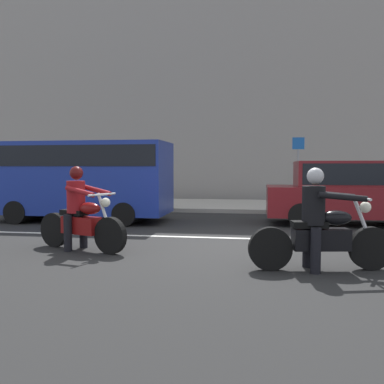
# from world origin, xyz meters

# --- Properties ---
(ground_plane) EXTENTS (80.00, 80.00, 0.00)m
(ground_plane) POSITION_xyz_m (0.00, 0.00, 0.00)
(ground_plane) COLOR black
(sidewalk_slab) EXTENTS (40.00, 4.40, 0.14)m
(sidewalk_slab) POSITION_xyz_m (0.00, 8.00, 0.07)
(sidewalk_slab) COLOR #A8A399
(sidewalk_slab) RESTS_ON ground_plane
(building_facade) EXTENTS (40.00, 1.40, 11.93)m
(building_facade) POSITION_xyz_m (0.00, 11.40, 5.96)
(building_facade) COLOR gray
(building_facade) RESTS_ON ground_plane
(lane_marking_stripe) EXTENTS (18.00, 0.14, 0.01)m
(lane_marking_stripe) POSITION_xyz_m (-0.76, 0.90, 0.00)
(lane_marking_stripe) COLOR silver
(lane_marking_stripe) RESTS_ON ground_plane
(motorcycle_with_rider_crimson) EXTENTS (1.98, 0.93, 1.57)m
(motorcycle_with_rider_crimson) POSITION_xyz_m (-2.83, -0.84, 0.64)
(motorcycle_with_rider_crimson) COLOR black
(motorcycle_with_rider_crimson) RESTS_ON ground_plane
(motorcycle_with_rider_black_leather) EXTENTS (2.17, 0.76, 1.55)m
(motorcycle_with_rider_black_leather) POSITION_xyz_m (1.38, -1.70, 0.64)
(motorcycle_with_rider_black_leather) COLOR black
(motorcycle_with_rider_black_leather) RESTS_ON ground_plane
(parked_sedan_maroon) EXTENTS (4.40, 1.82, 1.72)m
(parked_sedan_maroon) POSITION_xyz_m (2.81, 3.54, 0.88)
(parked_sedan_maroon) COLOR maroon
(parked_sedan_maroon) RESTS_ON ground_plane
(parked_van_cobalt_blue) EXTENTS (5.00, 1.96, 2.26)m
(parked_van_cobalt_blue) POSITION_xyz_m (-4.57, 3.14, 1.32)
(parked_van_cobalt_blue) COLOR navy
(parked_van_cobalt_blue) RESTS_ON ground_plane
(street_sign_post) EXTENTS (0.44, 0.08, 2.56)m
(street_sign_post) POSITION_xyz_m (1.92, 7.83, 1.69)
(street_sign_post) COLOR gray
(street_sign_post) RESTS_ON sidewalk_slab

